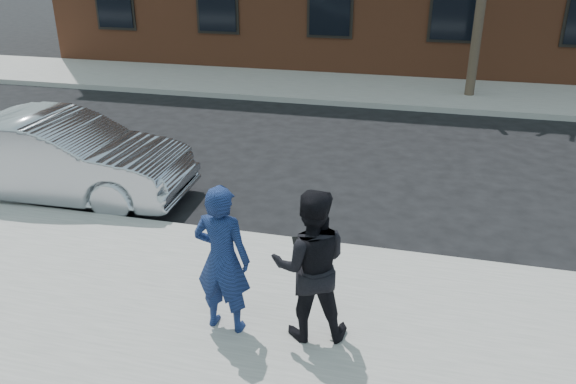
# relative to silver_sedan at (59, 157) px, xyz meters

# --- Properties ---
(ground) EXTENTS (100.00, 100.00, 0.00)m
(ground) POSITION_rel_silver_sedan_xyz_m (2.52, -2.30, -0.73)
(ground) COLOR black
(ground) RESTS_ON ground
(near_sidewalk) EXTENTS (50.00, 3.50, 0.15)m
(near_sidewalk) POSITION_rel_silver_sedan_xyz_m (2.52, -2.55, -0.66)
(near_sidewalk) COLOR gray
(near_sidewalk) RESTS_ON ground
(near_curb) EXTENTS (50.00, 0.10, 0.15)m
(near_curb) POSITION_rel_silver_sedan_xyz_m (2.52, -0.75, -0.66)
(near_curb) COLOR #999691
(near_curb) RESTS_ON ground
(far_sidewalk) EXTENTS (50.00, 3.50, 0.15)m
(far_sidewalk) POSITION_rel_silver_sedan_xyz_m (2.52, 8.95, -0.66)
(far_sidewalk) COLOR gray
(far_sidewalk) RESTS_ON ground
(far_curb) EXTENTS (50.00, 0.10, 0.15)m
(far_curb) POSITION_rel_silver_sedan_xyz_m (2.52, 7.15, -0.66)
(far_curb) COLOR #999691
(far_curb) RESTS_ON ground
(silver_sedan) EXTENTS (4.52, 1.79, 1.46)m
(silver_sedan) POSITION_rel_silver_sedan_xyz_m (0.00, 0.00, 0.00)
(silver_sedan) COLOR #999BA3
(silver_sedan) RESTS_ON ground
(man_hoodie) EXTENTS (0.64, 0.51, 1.69)m
(man_hoodie) POSITION_rel_silver_sedan_xyz_m (4.02, -2.87, 0.26)
(man_hoodie) COLOR navy
(man_hoodie) RESTS_ON near_sidewalk
(man_peacoat) EXTENTS (0.95, 0.81, 1.69)m
(man_peacoat) POSITION_rel_silver_sedan_xyz_m (4.94, -2.76, 0.26)
(man_peacoat) COLOR black
(man_peacoat) RESTS_ON near_sidewalk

